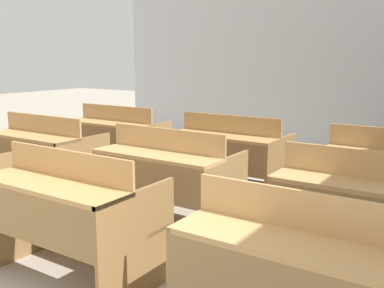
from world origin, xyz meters
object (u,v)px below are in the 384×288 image
at_px(bench_second_right, 364,213).
at_px(bench_third_left, 117,140).
at_px(bench_second_left, 44,155).
at_px(bench_second_center, 167,177).
at_px(bench_front_right, 305,279).
at_px(bench_front_center, 70,212).
at_px(bench_third_center, 229,155).

xyz_separation_m(bench_second_right, bench_third_left, (-3.36, 1.12, 0.00)).
height_order(bench_second_left, bench_second_center, same).
distance_m(bench_second_left, bench_third_left, 1.14).
xyz_separation_m(bench_front_right, bench_second_center, (-1.68, 1.13, 0.00)).
relative_size(bench_second_left, bench_third_left, 1.00).
relative_size(bench_front_center, bench_second_center, 1.00).
bearing_deg(bench_second_center, bench_third_center, 88.95).
relative_size(bench_second_left, bench_third_center, 1.00).
relative_size(bench_front_right, bench_third_left, 1.00).
relative_size(bench_front_center, bench_second_right, 1.00).
bearing_deg(bench_front_center, bench_second_center, 89.33).
relative_size(bench_second_center, bench_third_center, 1.00).
xyz_separation_m(bench_front_center, bench_second_left, (-1.66, 1.11, 0.00)).
xyz_separation_m(bench_second_left, bench_third_left, (0.01, 1.14, 0.00)).
height_order(bench_front_center, bench_front_right, same).
relative_size(bench_front_center, bench_front_right, 1.00).
xyz_separation_m(bench_second_center, bench_third_center, (0.02, 1.11, 0.00)).
bearing_deg(bench_front_center, bench_second_right, 33.46).
height_order(bench_third_left, bench_third_center, same).
bearing_deg(bench_front_right, bench_second_right, 89.35).
height_order(bench_front_center, bench_third_center, same).
distance_m(bench_front_center, bench_third_center, 2.23).
bearing_deg(bench_second_left, bench_front_right, -18.58).
bearing_deg(bench_third_left, bench_front_center, -53.66).
bearing_deg(bench_front_right, bench_front_center, 179.33).
height_order(bench_front_right, bench_third_left, same).
bearing_deg(bench_front_right, bench_third_center, 126.43).
bearing_deg(bench_second_right, bench_third_center, 146.64).
bearing_deg(bench_second_center, bench_second_left, -179.80).
bearing_deg(bench_third_left, bench_third_center, -0.57).
distance_m(bench_front_right, bench_third_center, 2.79).
bearing_deg(bench_second_center, bench_third_left, 145.82).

